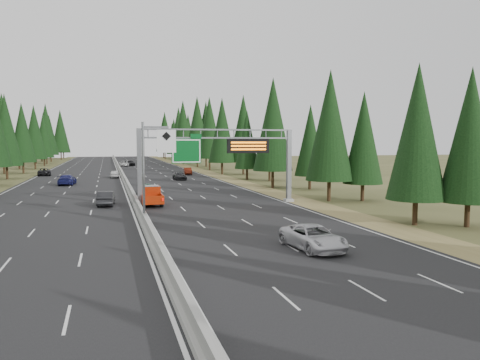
{
  "coord_description": "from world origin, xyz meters",
  "views": [
    {
      "loc": [
        -2.72,
        -12.11,
        6.48
      ],
      "look_at": [
        6.43,
        20.0,
        3.8
      ],
      "focal_mm": 35.0,
      "sensor_mm": 36.0,
      "label": 1
    }
  ],
  "objects": [
    {
      "name": "road",
      "position": [
        0.0,
        80.0,
        0.04
      ],
      "size": [
        32.0,
        260.0,
        0.08
      ],
      "primitive_type": "cube",
      "color": "black",
      "rests_on": "ground"
    },
    {
      "name": "shoulder_right",
      "position": [
        17.8,
        80.0,
        0.03
      ],
      "size": [
        3.6,
        260.0,
        0.06
      ],
      "primitive_type": "cube",
      "color": "olive",
      "rests_on": "ground"
    },
    {
      "name": "shoulder_left",
      "position": [
        -17.8,
        80.0,
        0.03
      ],
      "size": [
        3.6,
        260.0,
        0.06
      ],
      "primitive_type": "cube",
      "color": "#3E421E",
      "rests_on": "ground"
    },
    {
      "name": "median_barrier",
      "position": [
        0.0,
        80.0,
        0.41
      ],
      "size": [
        0.7,
        260.0,
        0.85
      ],
      "color": "gray",
      "rests_on": "road"
    },
    {
      "name": "sign_gantry",
      "position": [
        8.92,
        34.88,
        5.27
      ],
      "size": [
        16.75,
        0.98,
        7.8
      ],
      "color": "slate",
      "rests_on": "road"
    },
    {
      "name": "hov_sign_pole",
      "position": [
        0.58,
        24.97,
        4.72
      ],
      "size": [
        2.8,
        0.5,
        8.0
      ],
      "color": "slate",
      "rests_on": "road"
    },
    {
      "name": "tree_row_right",
      "position": [
        21.79,
        86.48,
        9.38
      ],
      "size": [
        12.27,
        242.13,
        18.9
      ],
      "color": "black",
      "rests_on": "ground"
    },
    {
      "name": "silver_minivan",
      "position": [
        9.1,
        13.33,
        0.8
      ],
      "size": [
        2.9,
        5.41,
        1.44
      ],
      "primitive_type": "imported",
      "rotation": [
        0.0,
        0.0,
        0.1
      ],
      "color": "silver",
      "rests_on": "road"
    },
    {
      "name": "red_pickup",
      "position": [
        1.5,
        36.58,
        1.14
      ],
      "size": [
        2.1,
        5.87,
        1.91
      ],
      "color": "black",
      "rests_on": "road"
    },
    {
      "name": "car_ahead_green",
      "position": [
        1.95,
        45.97,
        0.78
      ],
      "size": [
        1.79,
        4.16,
        1.4
      ],
      "primitive_type": "imported",
      "rotation": [
        0.0,
        0.0,
        0.03
      ],
      "color": "#16643A",
      "rests_on": "road"
    },
    {
      "name": "car_ahead_dkred",
      "position": [
        12.76,
        80.36,
        0.78
      ],
      "size": [
        1.88,
        4.35,
        1.39
      ],
      "primitive_type": "imported",
      "rotation": [
        0.0,
        0.0,
        -0.1
      ],
      "color": "#5E1B0D",
      "rests_on": "road"
    },
    {
      "name": "car_ahead_dkgrey",
      "position": [
        9.23,
        67.89,
        0.72
      ],
      "size": [
        2.12,
        4.55,
        1.28
      ],
      "primitive_type": "imported",
      "rotation": [
        0.0,
        0.0,
        0.08
      ],
      "color": "black",
      "rests_on": "road"
    },
    {
      "name": "car_ahead_white",
      "position": [
        1.5,
        117.08,
        0.82
      ],
      "size": [
        2.86,
        5.47,
        1.47
      ],
      "primitive_type": "imported",
      "rotation": [
        0.0,
        0.0,
        0.08
      ],
      "color": "#B5B5B5",
      "rests_on": "road"
    },
    {
      "name": "car_ahead_far",
      "position": [
        3.58,
        120.28,
        0.85
      ],
      "size": [
        2.21,
        4.66,
        1.54
      ],
      "primitive_type": "imported",
      "rotation": [
        0.0,
        0.0,
        0.09
      ],
      "color": "black",
      "rests_on": "road"
    },
    {
      "name": "car_onc_near",
      "position": [
        -2.91,
        37.14,
        0.81
      ],
      "size": [
        1.87,
        4.54,
        1.46
      ],
      "primitive_type": "imported",
      "rotation": [
        0.0,
        0.0,
        3.07
      ],
      "color": "black",
      "rests_on": "road"
    },
    {
      "name": "car_onc_blue",
      "position": [
        -8.62,
        62.95,
        0.87
      ],
      "size": [
        2.6,
        5.56,
        1.57
      ],
      "primitive_type": "imported",
      "rotation": [
        0.0,
        0.0,
        3.07
      ],
      "color": "navy",
      "rests_on": "road"
    },
    {
      "name": "car_onc_white",
      "position": [
        -1.5,
        75.84,
        0.76
      ],
      "size": [
        1.75,
        4.04,
        1.36
      ],
      "primitive_type": "imported",
      "rotation": [
        0.0,
        0.0,
        3.1
      ],
      "color": "silver",
      "rests_on": "road"
    },
    {
      "name": "car_onc_far",
      "position": [
        -14.5,
        85.37,
        0.8
      ],
      "size": [
        2.93,
        5.43,
        1.45
      ],
      "primitive_type": "imported",
      "rotation": [
        0.0,
        0.0,
        3.25
      ],
      "color": "black",
      "rests_on": "road"
    }
  ]
}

